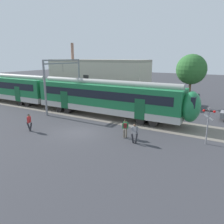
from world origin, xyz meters
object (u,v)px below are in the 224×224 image
(commuter_train, at_px, (8,87))
(pedestrian_grey, at_px, (135,132))
(pedestrian_green, at_px, (125,127))
(pedestrian_red, at_px, (29,121))
(crossing_signal, at_px, (208,120))

(commuter_train, distance_m, pedestrian_grey, 24.95)
(pedestrian_green, bearing_deg, pedestrian_grey, -29.42)
(pedestrian_grey, bearing_deg, pedestrian_red, -167.18)
(commuter_train, distance_m, pedestrian_green, 23.63)
(pedestrian_red, height_order, pedestrian_green, same)
(pedestrian_red, height_order, pedestrian_grey, same)
(pedestrian_grey, height_order, crossing_signal, crossing_signal)
(pedestrian_grey, relative_size, crossing_signal, 0.56)
(pedestrian_red, bearing_deg, commuter_train, 150.60)
(commuter_train, height_order, pedestrian_green, commuter_train)
(pedestrian_red, bearing_deg, crossing_signal, 18.29)
(pedestrian_grey, bearing_deg, crossing_signal, 27.92)
(pedestrian_grey, distance_m, crossing_signal, 5.83)
(commuter_train, distance_m, crossing_signal, 29.46)
(pedestrian_green, height_order, pedestrian_grey, same)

